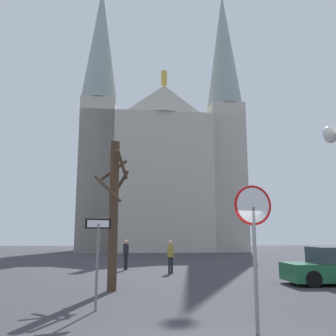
{
  "coord_description": "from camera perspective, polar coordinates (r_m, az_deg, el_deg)",
  "views": [
    {
      "loc": [
        -1.06,
        -6.73,
        2.01
      ],
      "look_at": [
        -0.11,
        19.79,
        6.69
      ],
      "focal_mm": 40.06,
      "sensor_mm": 36.0,
      "label": 1
    }
  ],
  "objects": [
    {
      "name": "cathedral",
      "position": [
        46.22,
        -1.06,
        0.51
      ],
      "size": [
        20.02,
        11.95,
        33.63
      ],
      "color": "#BCB5A5",
      "rests_on": "ground"
    },
    {
      "name": "stop_sign",
      "position": [
        8.25,
        12.9,
        -8.68
      ],
      "size": [
        0.84,
        0.23,
        3.05
      ],
      "color": "slate",
      "rests_on": "ground"
    },
    {
      "name": "one_way_arrow_sign",
      "position": [
        10.62,
        -10.68,
        -12.17
      ],
      "size": [
        0.68,
        0.31,
        2.43
      ],
      "color": "slate",
      "rests_on": "ground"
    },
    {
      "name": "bare_tree",
      "position": [
        14.15,
        -8.26,
        -6.36
      ],
      "size": [
        1.31,
        1.4,
        5.5
      ],
      "color": "#473323",
      "rests_on": "ground"
    },
    {
      "name": "pedestrian_walking",
      "position": [
        20.02,
        0.39,
        -12.87
      ],
      "size": [
        0.32,
        0.32,
        1.67
      ],
      "color": "black",
      "rests_on": "ground"
    },
    {
      "name": "pedestrian_standing",
      "position": [
        22.04,
        -6.43,
        -12.54
      ],
      "size": [
        0.32,
        0.32,
        1.68
      ],
      "color": "black",
      "rests_on": "ground"
    }
  ]
}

